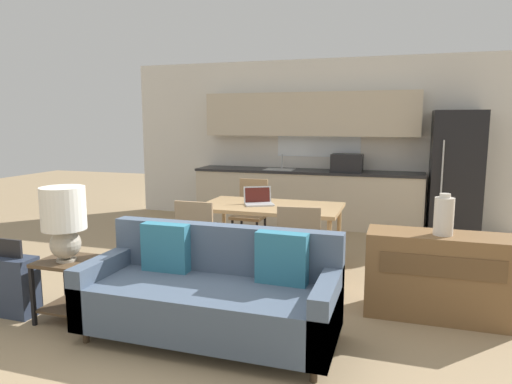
# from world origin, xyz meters

# --- Properties ---
(ground_plane) EXTENTS (20.00, 20.00, 0.00)m
(ground_plane) POSITION_xyz_m (0.00, 0.00, 0.00)
(ground_plane) COLOR #9E8460
(wall_back) EXTENTS (6.40, 0.07, 2.70)m
(wall_back) POSITION_xyz_m (0.00, 4.63, 1.35)
(wall_back) COLOR silver
(wall_back) RESTS_ON ground_plane
(kitchen_counter) EXTENTS (3.69, 0.65, 2.15)m
(kitchen_counter) POSITION_xyz_m (0.01, 4.33, 0.84)
(kitchen_counter) COLOR beige
(kitchen_counter) RESTS_ON ground_plane
(refrigerator) EXTENTS (0.70, 0.70, 1.84)m
(refrigerator) POSITION_xyz_m (2.24, 4.24, 0.92)
(refrigerator) COLOR black
(refrigerator) RESTS_ON ground_plane
(dining_table) EXTENTS (1.58, 0.89, 0.74)m
(dining_table) POSITION_xyz_m (0.08, 1.92, 0.68)
(dining_table) COLOR tan
(dining_table) RESTS_ON ground_plane
(couch) EXTENTS (1.97, 0.80, 0.85)m
(couch) POSITION_xyz_m (0.11, 0.14, 0.34)
(couch) COLOR #3D2D1E
(couch) RESTS_ON ground_plane
(side_table) EXTENTS (0.43, 0.43, 0.53)m
(side_table) POSITION_xyz_m (-1.18, 0.05, 0.35)
(side_table) COLOR brown
(side_table) RESTS_ON ground_plane
(table_lamp) EXTENTS (0.36, 0.36, 0.62)m
(table_lamp) POSITION_xyz_m (-1.16, 0.02, 0.90)
(table_lamp) COLOR #B2A893
(table_lamp) RESTS_ON side_table
(credenza) EXTENTS (1.21, 0.44, 0.74)m
(credenza) POSITION_xyz_m (1.82, 1.06, 0.37)
(credenza) COLOR brown
(credenza) RESTS_ON ground_plane
(vase) EXTENTS (0.16, 0.16, 0.35)m
(vase) POSITION_xyz_m (1.83, 1.03, 0.90)
(vase) COLOR beige
(vase) RESTS_ON credenza
(dining_chair_near_left) EXTENTS (0.42, 0.42, 0.91)m
(dining_chair_near_left) POSITION_xyz_m (-0.43, 1.08, 0.50)
(dining_chair_near_left) COLOR #997A56
(dining_chair_near_left) RESTS_ON ground_plane
(dining_chair_near_right) EXTENTS (0.46, 0.46, 0.91)m
(dining_chair_near_right) POSITION_xyz_m (0.59, 1.11, 0.50)
(dining_chair_near_right) COLOR #997A56
(dining_chair_near_right) RESTS_ON ground_plane
(dining_chair_far_left) EXTENTS (0.43, 0.43, 0.91)m
(dining_chair_far_left) POSITION_xyz_m (-0.43, 2.71, 0.50)
(dining_chair_far_left) COLOR #997A56
(dining_chair_far_left) RESTS_ON ground_plane
(laptop) EXTENTS (0.40, 0.37, 0.20)m
(laptop) POSITION_xyz_m (-0.08, 1.93, 0.79)
(laptop) COLOR #B7BABC
(laptop) RESTS_ON dining_table
(suitcase) EXTENTS (0.43, 0.22, 0.68)m
(suitcase) POSITION_xyz_m (-1.72, -0.02, 0.27)
(suitcase) COLOR #2D384C
(suitcase) RESTS_ON ground_plane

